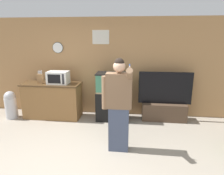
% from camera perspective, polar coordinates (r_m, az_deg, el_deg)
% --- Properties ---
extents(ground_plane, '(18.00, 18.00, 0.00)m').
position_cam_1_polar(ground_plane, '(3.68, -10.54, -21.17)').
color(ground_plane, gray).
extents(wall_back_paneled, '(10.00, 0.08, 2.60)m').
position_cam_1_polar(wall_back_paneled, '(5.45, -3.71, 5.81)').
color(wall_back_paneled, '#A87A4C').
rests_on(wall_back_paneled, ground_plane).
extents(counter_island, '(1.50, 0.60, 0.93)m').
position_cam_1_polar(counter_island, '(5.54, -16.62, -3.51)').
color(counter_island, brown).
rests_on(counter_island, ground_plane).
extents(microwave, '(0.53, 0.35, 0.32)m').
position_cam_1_polar(microwave, '(5.30, -15.12, 2.76)').
color(microwave, white).
rests_on(microwave, counter_island).
extents(knife_block, '(0.13, 0.11, 0.34)m').
position_cam_1_polar(knife_block, '(5.49, -19.79, 2.50)').
color(knife_block, olive).
rests_on(knife_block, counter_island).
extents(aquarium_on_stand, '(0.83, 0.50, 1.23)m').
position_cam_1_polar(aquarium_on_stand, '(5.12, 0.24, -2.60)').
color(aquarium_on_stand, black).
rests_on(aquarium_on_stand, ground_plane).
extents(tv_on_stand, '(1.34, 0.40, 1.26)m').
position_cam_1_polar(tv_on_stand, '(5.33, 14.67, -5.19)').
color(tv_on_stand, '#4C3828').
rests_on(tv_on_stand, ground_plane).
extents(person_standing, '(0.56, 0.42, 1.76)m').
position_cam_1_polar(person_standing, '(3.66, 1.83, -4.84)').
color(person_standing, '#424C66').
rests_on(person_standing, ground_plane).
extents(trash_bin, '(0.30, 0.30, 0.74)m').
position_cam_1_polar(trash_bin, '(5.91, -26.95, -4.32)').
color(trash_bin, '#B7B7BC').
rests_on(trash_bin, ground_plane).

